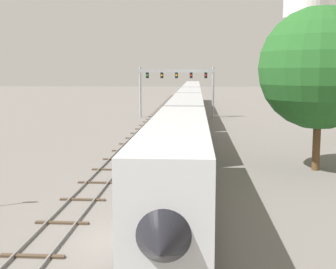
{
  "coord_description": "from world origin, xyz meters",
  "views": [
    {
      "loc": [
        2.93,
        -18.76,
        7.3
      ],
      "look_at": [
        1.0,
        12.0,
        3.0
      ],
      "focal_mm": 48.63,
      "sensor_mm": 36.0,
      "label": 1
    }
  ],
  "objects": [
    {
      "name": "track_main",
      "position": [
        2.0,
        60.0,
        0.07
      ],
      "size": [
        2.6,
        200.0,
        0.16
      ],
      "color": "slate",
      "rests_on": "ground"
    },
    {
      "name": "trackside_tree_mid",
      "position": [
        11.81,
        15.04,
        7.5
      ],
      "size": [
        8.88,
        8.88,
        11.95
      ],
      "color": "brown",
      "rests_on": "ground"
    },
    {
      "name": "ground_plane",
      "position": [
        0.0,
        0.0,
        0.0
      ],
      "size": [
        400.0,
        400.0,
        0.0
      ],
      "primitive_type": "plane",
      "color": "slate"
    },
    {
      "name": "track_near",
      "position": [
        -3.5,
        40.0,
        0.07
      ],
      "size": [
        2.6,
        160.0,
        0.16
      ],
      "color": "slate",
      "rests_on": "ground"
    },
    {
      "name": "water_tower",
      "position": [
        26.78,
        85.83,
        19.62
      ],
      "size": [
        9.89,
        9.89,
        24.87
      ],
      "color": "beige",
      "rests_on": "ground"
    },
    {
      "name": "signal_gantry",
      "position": [
        -0.25,
        53.12,
        5.85
      ],
      "size": [
        12.1,
        0.49,
        7.95
      ],
      "color": "#999BA0",
      "rests_on": "ground"
    },
    {
      "name": "passenger_train",
      "position": [
        2.0,
        45.51,
        2.61
      ],
      "size": [
        3.04,
        103.72,
        4.8
      ],
      "color": "silver",
      "rests_on": "ground"
    }
  ]
}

